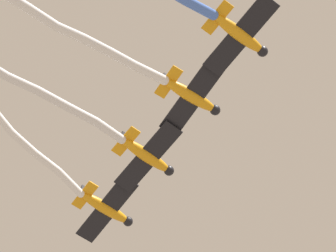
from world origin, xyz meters
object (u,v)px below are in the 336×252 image
Objects in this scene: airplane_right_wing at (147,156)px; airplane_left_wing at (192,96)px; airplane_lead at (240,35)px; airplane_slot at (106,209)px.

airplane_left_wing is at bearing -93.50° from airplane_right_wing.
airplane_left_wing is 7.02m from airplane_right_wing.
airplane_lead is 1.01× the size of airplane_slot.
airplane_lead is 1.00× the size of airplane_right_wing.
airplane_left_wing is 0.98× the size of airplane_slot.
airplane_lead is at bearing -91.72° from airplane_slot.
airplane_lead is 14.00m from airplane_right_wing.
airplane_right_wing is 1.01× the size of airplane_slot.
airplane_lead is 21.00m from airplane_slot.
airplane_left_wing and airplane_slot have the same top height.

